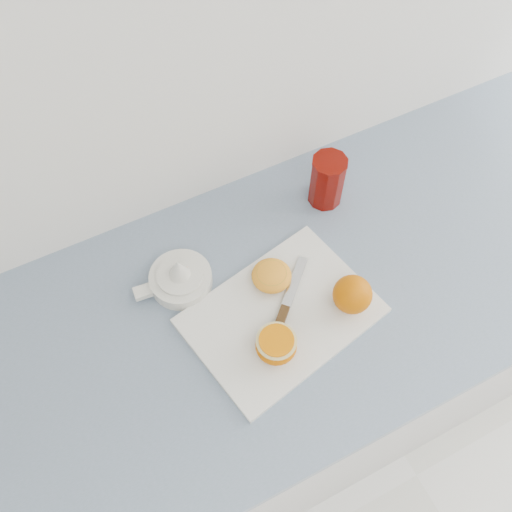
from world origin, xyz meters
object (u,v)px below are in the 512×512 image
object	(u,v)px
counter	(270,374)
red_tumbler	(327,182)
citrus_juicer	(180,278)
half_orange	(276,345)
cutting_board	(281,316)

from	to	relation	value
counter	red_tumbler	size ratio (longest dim) A/B	21.44
citrus_juicer	red_tumbler	distance (m)	0.37
half_orange	red_tumbler	bearing A→B (deg)	45.66
counter	half_orange	world-z (taller)	half_orange
counter	half_orange	size ratio (longest dim) A/B	34.61
counter	half_orange	bearing A→B (deg)	-116.91
counter	red_tumbler	bearing A→B (deg)	38.43
cutting_board	half_orange	bearing A→B (deg)	-126.38
half_orange	cutting_board	bearing A→B (deg)	53.62
half_orange	citrus_juicer	bearing A→B (deg)	115.02
citrus_juicer	red_tumbler	size ratio (longest dim) A/B	1.28
citrus_juicer	cutting_board	bearing A→B (deg)	-47.20
citrus_juicer	counter	bearing A→B (deg)	-36.85
half_orange	citrus_juicer	world-z (taller)	citrus_juicer
counter	cutting_board	distance (m)	0.45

